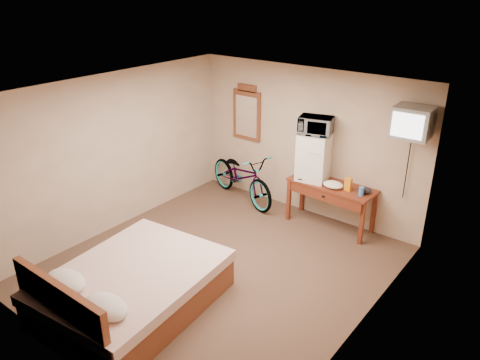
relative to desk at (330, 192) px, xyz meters
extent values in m
plane|color=#463323|center=(-0.67, -2.00, -0.63)|extent=(4.60, 4.60, 0.00)
plane|color=silver|center=(-0.67, -2.00, 1.87)|extent=(4.60, 4.60, 0.00)
cube|color=#C8AA8E|center=(-0.67, 0.30, 0.62)|extent=(4.20, 0.04, 2.50)
cube|color=#C8AA8E|center=(-0.67, -4.30, 0.62)|extent=(4.20, 0.04, 2.50)
cube|color=#C8AA8E|center=(-2.77, -2.00, 0.62)|extent=(0.04, 4.60, 2.50)
cube|color=#C8AA8E|center=(1.43, -2.00, 0.62)|extent=(0.04, 4.60, 2.50)
cube|color=silver|center=(-0.75, 0.29, 0.29)|extent=(0.08, 0.01, 0.13)
cube|color=#622715|center=(0.00, 0.04, 0.10)|extent=(1.43, 0.60, 0.04)
cube|color=#622715|center=(-0.65, -0.18, -0.28)|extent=(0.06, 0.06, 0.71)
cube|color=#622715|center=(0.65, -0.18, -0.28)|extent=(0.06, 0.06, 0.71)
cube|color=#622715|center=(-0.65, 0.26, -0.28)|extent=(0.06, 0.06, 0.71)
cube|color=#622715|center=(0.65, 0.26, -0.28)|extent=(0.06, 0.06, 0.71)
cube|color=#622715|center=(0.00, -0.20, 0.00)|extent=(1.29, 0.10, 0.16)
cube|color=black|center=(0.00, -0.22, 0.00)|extent=(0.05, 0.02, 0.03)
cube|color=white|center=(-0.36, 0.03, 0.50)|extent=(0.54, 0.52, 0.77)
cube|color=gray|center=(-0.36, -0.19, 0.65)|extent=(0.47, 0.01, 0.00)
cylinder|color=gray|center=(-0.52, -0.20, 0.45)|extent=(0.02, 0.02, 0.28)
imported|color=white|center=(-0.36, 0.03, 1.02)|extent=(0.59, 0.47, 0.28)
cube|color=orange|center=(0.31, -0.03, 0.22)|extent=(0.11, 0.08, 0.21)
cylinder|color=#3C75CD|center=(0.54, -0.06, 0.18)|extent=(0.08, 0.08, 0.13)
ellipsoid|color=white|center=(0.07, -0.07, 0.17)|extent=(0.33, 0.25, 0.10)
ellipsoid|color=black|center=(-0.47, -0.12, 0.17)|extent=(0.27, 0.20, 0.10)
ellipsoid|color=black|center=(0.55, 0.06, 0.16)|extent=(0.20, 0.16, 0.09)
cube|color=black|center=(1.12, 0.29, 1.24)|extent=(0.14, 0.02, 0.14)
cylinder|color=black|center=(1.12, 0.24, 1.24)|extent=(0.05, 0.30, 0.05)
cube|color=gray|center=(1.12, 0.02, 1.35)|extent=(0.52, 0.44, 0.43)
cube|color=white|center=(1.12, -0.19, 1.35)|extent=(0.41, 0.03, 0.33)
cube|color=black|center=(1.12, 0.23, 1.35)|extent=(0.31, 0.02, 0.27)
cube|color=brown|center=(-1.89, 0.28, 0.87)|extent=(0.59, 0.04, 0.90)
cube|color=brown|center=(-1.89, 0.28, 1.36)|extent=(0.39, 0.04, 0.13)
cube|color=white|center=(-1.89, 0.25, 0.85)|extent=(0.47, 0.01, 0.73)
imported|color=black|center=(-1.75, -0.05, -0.17)|extent=(1.89, 1.14, 0.94)
cube|color=brown|center=(-0.92, -3.30, -0.43)|extent=(1.78, 2.25, 0.40)
cube|color=beige|center=(-0.92, -3.30, -0.18)|extent=(1.83, 2.30, 0.14)
cube|color=brown|center=(-0.92, -4.26, -0.08)|extent=(1.58, 0.08, 0.70)
ellipsoid|color=beige|center=(-1.29, -3.95, -0.05)|extent=(0.57, 0.35, 0.20)
ellipsoid|color=beige|center=(-0.55, -3.95, -0.05)|extent=(0.57, 0.35, 0.20)
camera|label=1|loc=(3.03, -6.24, 3.15)|focal=35.00mm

